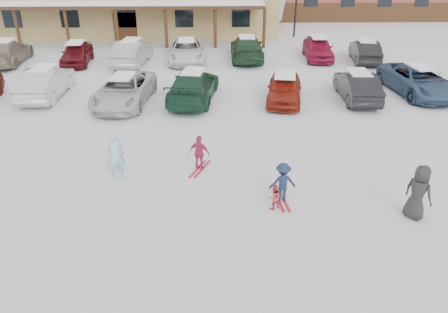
{
  "coord_description": "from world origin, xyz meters",
  "views": [
    {
      "loc": [
        0.07,
        -11.92,
        7.62
      ],
      "look_at": [
        0.3,
        1.0,
        1.0
      ],
      "focal_mm": 35.0,
      "sensor_mm": 36.0,
      "label": 1
    }
  ],
  "objects_px": {
    "adult_skier": "(115,155)",
    "parked_car_6": "(418,80)",
    "parked_car_10": "(187,51)",
    "parked_car_13": "(365,51)",
    "parked_car_1": "(46,82)",
    "parked_car_2": "(124,90)",
    "parked_car_4": "(284,88)",
    "toddler_red": "(274,197)",
    "bystander_dark": "(418,192)",
    "child_magenta": "(200,153)",
    "parked_car_3": "(193,86)",
    "parked_car_8": "(77,53)",
    "parked_car_9": "(132,52)",
    "parked_car_11": "(247,48)",
    "parked_car_12": "(318,48)",
    "parked_car_5": "(357,86)",
    "parked_car_7": "(7,52)",
    "child_navy": "(283,182)"
  },
  "relations": [
    {
      "from": "bystander_dark",
      "to": "parked_car_7",
      "type": "relative_size",
      "value": 0.34
    },
    {
      "from": "parked_car_3",
      "to": "parked_car_8",
      "type": "relative_size",
      "value": 1.26
    },
    {
      "from": "child_navy",
      "to": "parked_car_10",
      "type": "relative_size",
      "value": 0.26
    },
    {
      "from": "parked_car_11",
      "to": "parked_car_13",
      "type": "xyz_separation_m",
      "value": [
        7.76,
        -0.7,
        -0.06
      ]
    },
    {
      "from": "child_magenta",
      "to": "parked_car_5",
      "type": "distance_m",
      "value": 10.68
    },
    {
      "from": "parked_car_8",
      "to": "parked_car_10",
      "type": "height_order",
      "value": "parked_car_10"
    },
    {
      "from": "parked_car_6",
      "to": "bystander_dark",
      "type": "bearing_deg",
      "value": -119.71
    },
    {
      "from": "toddler_red",
      "to": "parked_car_8",
      "type": "xyz_separation_m",
      "value": [
        -10.8,
        17.1,
        0.28
      ]
    },
    {
      "from": "adult_skier",
      "to": "bystander_dark",
      "type": "height_order",
      "value": "adult_skier"
    },
    {
      "from": "parked_car_2",
      "to": "parked_car_8",
      "type": "distance_m",
      "value": 8.81
    },
    {
      "from": "child_navy",
      "to": "parked_car_9",
      "type": "relative_size",
      "value": 0.28
    },
    {
      "from": "toddler_red",
      "to": "parked_car_11",
      "type": "distance_m",
      "value": 18.01
    },
    {
      "from": "parked_car_1",
      "to": "parked_car_11",
      "type": "xyz_separation_m",
      "value": [
        10.86,
        7.39,
        -0.02
      ]
    },
    {
      "from": "child_magenta",
      "to": "parked_car_6",
      "type": "relative_size",
      "value": 0.25
    },
    {
      "from": "child_magenta",
      "to": "toddler_red",
      "type": "bearing_deg",
      "value": 154.72
    },
    {
      "from": "bystander_dark",
      "to": "parked_car_7",
      "type": "distance_m",
      "value": 26.38
    },
    {
      "from": "parked_car_5",
      "to": "parked_car_9",
      "type": "bearing_deg",
      "value": -27.86
    },
    {
      "from": "adult_skier",
      "to": "parked_car_10",
      "type": "bearing_deg",
      "value": -122.26
    },
    {
      "from": "parked_car_2",
      "to": "parked_car_8",
      "type": "height_order",
      "value": "parked_car_2"
    },
    {
      "from": "adult_skier",
      "to": "parked_car_5",
      "type": "xyz_separation_m",
      "value": [
        10.61,
        7.93,
        -0.19
      ]
    },
    {
      "from": "parked_car_8",
      "to": "parked_car_2",
      "type": "bearing_deg",
      "value": -63.82
    },
    {
      "from": "parked_car_2",
      "to": "parked_car_4",
      "type": "height_order",
      "value": "parked_car_2"
    },
    {
      "from": "adult_skier",
      "to": "child_magenta",
      "type": "distance_m",
      "value": 2.92
    },
    {
      "from": "adult_skier",
      "to": "parked_car_1",
      "type": "xyz_separation_m",
      "value": [
        -5.34,
        8.64,
        -0.13
      ]
    },
    {
      "from": "child_navy",
      "to": "parked_car_9",
      "type": "xyz_separation_m",
      "value": [
        -7.5,
        16.54,
        0.11
      ]
    },
    {
      "from": "adult_skier",
      "to": "toddler_red",
      "type": "xyz_separation_m",
      "value": [
        5.21,
        -1.97,
        -0.49
      ]
    },
    {
      "from": "adult_skier",
      "to": "parked_car_3",
      "type": "distance_m",
      "value": 8.32
    },
    {
      "from": "parked_car_10",
      "to": "parked_car_13",
      "type": "bearing_deg",
      "value": -4.91
    },
    {
      "from": "bystander_dark",
      "to": "parked_car_12",
      "type": "relative_size",
      "value": 0.4
    },
    {
      "from": "parked_car_10",
      "to": "parked_car_4",
      "type": "bearing_deg",
      "value": -59.34
    },
    {
      "from": "parked_car_1",
      "to": "parked_car_13",
      "type": "height_order",
      "value": "parked_car_1"
    },
    {
      "from": "child_navy",
      "to": "parked_car_2",
      "type": "xyz_separation_m",
      "value": [
        -6.63,
        9.07,
        0.04
      ]
    },
    {
      "from": "adult_skier",
      "to": "parked_car_3",
      "type": "xyz_separation_m",
      "value": [
        2.3,
        7.99,
        -0.16
      ]
    },
    {
      "from": "parked_car_9",
      "to": "parked_car_5",
      "type": "bearing_deg",
      "value": 157.11
    },
    {
      "from": "parked_car_6",
      "to": "parked_car_13",
      "type": "bearing_deg",
      "value": 89.9
    },
    {
      "from": "bystander_dark",
      "to": "parked_car_10",
      "type": "height_order",
      "value": "bystander_dark"
    },
    {
      "from": "adult_skier",
      "to": "bystander_dark",
      "type": "distance_m",
      "value": 9.69
    },
    {
      "from": "parked_car_3",
      "to": "parked_car_11",
      "type": "height_order",
      "value": "parked_car_11"
    },
    {
      "from": "parked_car_7",
      "to": "parked_car_13",
      "type": "height_order",
      "value": "parked_car_7"
    },
    {
      "from": "adult_skier",
      "to": "parked_car_4",
      "type": "distance_m",
      "value": 10.32
    },
    {
      "from": "parked_car_9",
      "to": "parked_car_8",
      "type": "bearing_deg",
      "value": 4.73
    },
    {
      "from": "parked_car_3",
      "to": "parked_car_4",
      "type": "relative_size",
      "value": 1.25
    },
    {
      "from": "toddler_red",
      "to": "parked_car_8",
      "type": "relative_size",
      "value": 0.21
    },
    {
      "from": "parked_car_7",
      "to": "parked_car_13",
      "type": "distance_m",
      "value": 23.43
    },
    {
      "from": "parked_car_1",
      "to": "parked_car_5",
      "type": "distance_m",
      "value": 15.97
    },
    {
      "from": "parked_car_3",
      "to": "parked_car_6",
      "type": "xyz_separation_m",
      "value": [
        11.78,
        0.8,
        -0.01
      ]
    },
    {
      "from": "adult_skier",
      "to": "parked_car_6",
      "type": "distance_m",
      "value": 16.6
    },
    {
      "from": "parked_car_6",
      "to": "parked_car_11",
      "type": "height_order",
      "value": "parked_car_11"
    },
    {
      "from": "parked_car_6",
      "to": "parked_car_9",
      "type": "relative_size",
      "value": 1.12
    },
    {
      "from": "parked_car_1",
      "to": "parked_car_6",
      "type": "relative_size",
      "value": 0.89
    }
  ]
}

